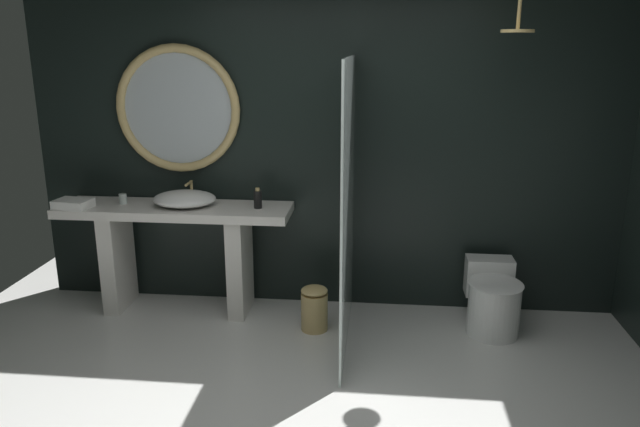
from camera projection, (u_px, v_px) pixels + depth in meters
The scene contains 11 objects.
back_wall_panel at pixel (330, 148), 4.83m from camera, with size 4.80×0.10×2.60m, color black.
vanity_counter at pixel (177, 241), 4.84m from camera, with size 1.84×0.48×0.88m.
vessel_sink at pixel (185, 199), 4.74m from camera, with size 0.49×0.40×0.17m.
tumbler_cup at pixel (123, 199), 4.81m from camera, with size 0.06×0.06×0.08m, color silver.
soap_dispenser at pixel (258, 199), 4.68m from camera, with size 0.06×0.06×0.16m.
round_wall_mirror at pixel (178, 109), 4.78m from camera, with size 1.01×0.07×1.01m.
shower_glass_panel at pixel (348, 207), 4.20m from camera, with size 0.02×1.33×2.02m, color silver.
rain_shower_head at pixel (518, 27), 3.94m from camera, with size 0.22×0.22×0.32m.
toilet at pixel (493, 300), 4.56m from camera, with size 0.40×0.60×0.50m.
waste_bin at pixel (314, 308), 4.58m from camera, with size 0.20×0.20×0.35m.
folded_hand_towel at pixel (73, 204), 4.69m from camera, with size 0.27×0.20×0.07m, color white.
Camera 1 is at (0.41, -2.87, 2.11)m, focal length 33.99 mm.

